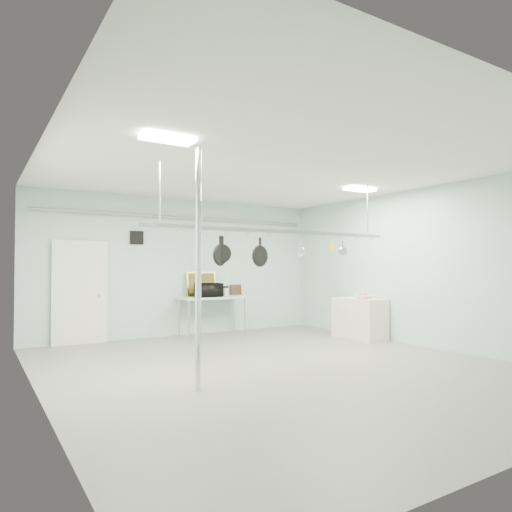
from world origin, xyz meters
TOP-DOWN VIEW (x-y plane):
  - floor at (0.00, 0.00)m, footprint 8.00×8.00m
  - ceiling at (0.00, 0.00)m, footprint 7.00×8.00m
  - back_wall at (0.00, 3.99)m, footprint 7.00×0.02m
  - right_wall at (3.49, 0.00)m, footprint 0.02×8.00m
  - door at (-2.30, 3.94)m, footprint 1.10×0.10m
  - wall_vent at (-1.10, 3.97)m, footprint 0.30×0.04m
  - conduit_pipe at (0.00, 3.90)m, footprint 6.60×0.07m
  - chrome_pole at (-1.70, -0.60)m, footprint 0.08×0.08m
  - prep_table at (0.60, 3.60)m, footprint 1.60×0.70m
  - side_cabinet at (3.15, 1.40)m, footprint 0.60×1.20m
  - pot_rack at (0.20, 0.30)m, footprint 4.80×0.06m
  - light_panel_left at (-2.20, -0.80)m, footprint 0.65×0.30m
  - light_panel_right at (2.40, 0.60)m, footprint 0.65×0.30m
  - microwave at (0.44, 3.48)m, footprint 0.59×0.41m
  - coffee_canister at (0.96, 3.63)m, footprint 0.17×0.17m
  - painting_large at (0.45, 3.90)m, footprint 0.78×0.16m
  - painting_small at (1.40, 3.90)m, footprint 0.30×0.08m
  - fruit_bowl at (3.08, 1.18)m, footprint 0.40×0.40m
  - skillet_left at (-0.91, 0.30)m, footprint 0.33×0.20m
  - skillet_mid at (-0.87, 0.30)m, footprint 0.30×0.09m
  - skillet_right at (-0.17, 0.30)m, footprint 0.36×0.14m
  - whisk at (0.68, 0.30)m, footprint 0.18×0.18m
  - grater at (1.38, 0.30)m, footprint 0.09×0.03m
  - saucepan at (1.65, 0.30)m, footprint 0.16×0.12m
  - fruit_cluster at (3.08, 1.18)m, footprint 0.24×0.24m

SIDE VIEW (x-z plane):
  - floor at x=0.00m, z-range 0.00..0.00m
  - side_cabinet at x=3.15m, z-range 0.00..0.90m
  - prep_table at x=0.60m, z-range 0.38..1.28m
  - fruit_bowl at x=3.08m, z-range 0.90..1.00m
  - fruit_cluster at x=3.08m, z-range 0.94..1.03m
  - coffee_canister at x=0.96m, z-range 0.91..1.10m
  - painting_small at x=1.40m, z-range 0.90..1.16m
  - door at x=-2.30m, z-range -0.05..2.15m
  - microwave at x=0.44m, z-range 0.90..1.22m
  - painting_large at x=0.45m, z-range 0.90..1.49m
  - back_wall at x=0.00m, z-range 0.00..3.20m
  - right_wall at x=3.49m, z-range 0.00..3.20m
  - chrome_pole at x=-1.70m, z-range 0.00..3.20m
  - skillet_right at x=-0.17m, z-range 1.60..2.09m
  - skillet_left at x=-0.91m, z-range 1.62..2.09m
  - skillet_mid at x=-0.87m, z-range 1.67..2.09m
  - whisk at x=0.68m, z-range 1.75..2.09m
  - saucepan at x=1.65m, z-range 1.82..2.09m
  - grater at x=1.38m, z-range 1.87..2.09m
  - pot_rack at x=0.20m, z-range 1.73..2.73m
  - wall_vent at x=-1.10m, z-range 2.10..2.40m
  - conduit_pipe at x=0.00m, z-range 2.71..2.79m
  - light_panel_left at x=-2.20m, z-range 3.14..3.19m
  - light_panel_right at x=2.40m, z-range 3.14..3.19m
  - ceiling at x=0.00m, z-range 3.18..3.20m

